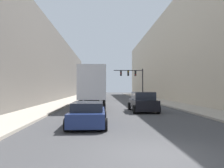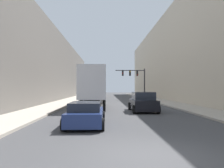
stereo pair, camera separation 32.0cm
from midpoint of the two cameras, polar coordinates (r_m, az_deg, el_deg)
The scene contains 9 objects.
ground_plane at distance 7.26m, azimuth 9.72°, elevation -17.84°, with size 200.00×200.00×0.00m, color #424244.
sidewalk_right at distance 37.88m, azimuth 10.83°, elevation -4.12°, with size 3.24×80.00×0.15m.
sidewalk_left at distance 37.31m, azimuth -11.59°, elevation -4.17°, with size 3.24×80.00×0.15m.
building_right at distance 39.54m, azimuth 17.37°, elevation 7.01°, with size 6.00×80.00×15.26m.
building_left at distance 38.42m, azimuth -18.40°, elevation 4.39°, with size 6.00×80.00×11.45m.
semi_truck at distance 24.52m, azimuth -5.07°, elevation -0.56°, with size 2.47×12.69×4.13m.
sedan_car at distance 12.39m, azimuth -7.05°, elevation -7.82°, with size 2.11×4.46×1.32m.
suv_car at distance 19.81m, azimuth 7.58°, elevation -4.75°, with size 2.25×4.59×1.76m.
traffic_signal_gantry at distance 38.73m, azimuth 5.66°, elevation 1.65°, with size 5.23×0.35×5.52m.
Camera 1 is at (-1.63, -6.79, 2.10)m, focal length 35.00 mm.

